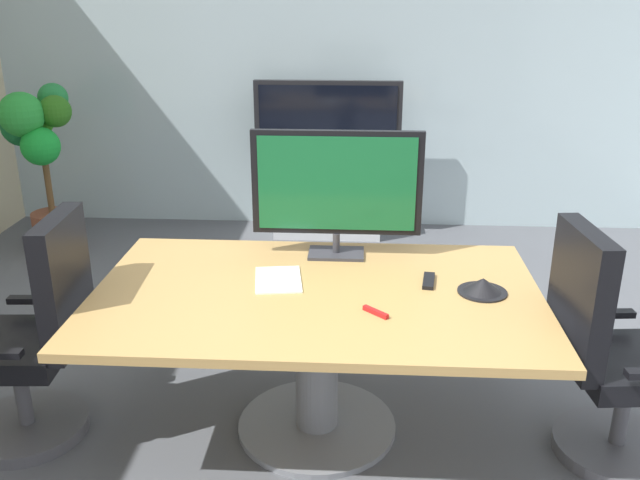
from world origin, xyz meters
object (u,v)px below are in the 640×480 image
at_px(conference_table, 317,325).
at_px(office_chair_right, 609,366).
at_px(conference_phone, 483,286).
at_px(remote_control, 429,281).
at_px(office_chair_left, 36,349).
at_px(wall_display_unit, 328,185).
at_px(tv_monitor, 337,186).
at_px(potted_plant, 38,143).

height_order(conference_table, office_chair_right, office_chair_right).
relative_size(conference_phone, remote_control, 1.29).
xyz_separation_m(office_chair_left, remote_control, (1.79, 0.23, 0.28)).
relative_size(conference_table, wall_display_unit, 1.53).
bearing_deg(office_chair_left, conference_table, 91.46).
bearing_deg(conference_table, tv_monitor, 80.72).
distance_m(conference_phone, remote_control, 0.25).
bearing_deg(office_chair_right, tv_monitor, 59.58).
bearing_deg(conference_phone, conference_table, -178.11).
height_order(wall_display_unit, conference_phone, wall_display_unit).
xyz_separation_m(office_chair_left, conference_phone, (2.02, 0.14, 0.31)).
bearing_deg(wall_display_unit, conference_phone, -73.23).
distance_m(office_chair_left, tv_monitor, 1.60).
bearing_deg(conference_table, office_chair_right, -5.07).
bearing_deg(potted_plant, remote_control, -37.54).
height_order(tv_monitor, wall_display_unit, tv_monitor).
distance_m(office_chair_right, wall_display_unit, 3.18).
bearing_deg(remote_control, potted_plant, 150.46).
relative_size(conference_table, tv_monitor, 2.39).
height_order(conference_table, conference_phone, conference_phone).
height_order(office_chair_right, wall_display_unit, wall_display_unit).
distance_m(conference_table, office_chair_left, 1.29).
bearing_deg(potted_plant, conference_phone, -36.59).
xyz_separation_m(conference_table, wall_display_unit, (-0.09, 2.76, -0.12)).
xyz_separation_m(tv_monitor, conference_phone, (0.67, -0.42, -0.33)).
distance_m(conference_table, potted_plant, 3.29).
bearing_deg(office_chair_right, potted_plant, 50.72).
distance_m(wall_display_unit, conference_phone, 2.88).
relative_size(conference_table, office_chair_right, 1.84).
height_order(conference_table, office_chair_left, office_chair_left).
height_order(office_chair_right, potted_plant, potted_plant).
distance_m(office_chair_left, remote_control, 1.83).
bearing_deg(office_chair_left, remote_control, 93.85).
xyz_separation_m(office_chair_left, potted_plant, (-1.04, 2.41, 0.41)).
height_order(office_chair_left, remote_control, office_chair_left).
bearing_deg(tv_monitor, conference_table, -99.28).
height_order(office_chair_left, conference_phone, office_chair_left).
xyz_separation_m(conference_table, office_chair_left, (-1.28, -0.11, -0.10)).
height_order(tv_monitor, remote_control, tv_monitor).
xyz_separation_m(wall_display_unit, conference_phone, (0.82, -2.74, 0.32)).
xyz_separation_m(tv_monitor, remote_control, (0.44, -0.33, -0.35)).
bearing_deg(wall_display_unit, remote_control, -77.29).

